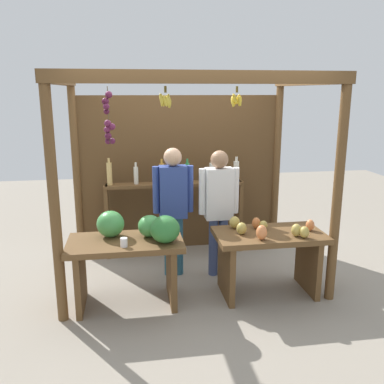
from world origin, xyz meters
name	(u,v)px	position (x,y,z in m)	size (l,w,h in m)	color
ground_plane	(190,272)	(0.00, 0.00, 0.00)	(12.00, 12.00, 0.00)	gray
market_stall	(184,157)	(-0.01, 0.41, 1.38)	(2.92, 1.89, 2.38)	brown
fruit_counter_left	(132,246)	(-0.70, -0.66, 0.64)	(1.18, 0.65, 0.99)	brown
fruit_counter_right	(268,248)	(0.77, -0.67, 0.53)	(1.18, 0.64, 0.87)	brown
bottle_shelf_unit	(175,198)	(-0.10, 0.67, 0.79)	(1.87, 0.22, 1.36)	brown
vendor_man	(173,201)	(-0.20, -0.02, 0.93)	(0.48, 0.21, 1.56)	#285972
vendor_woman	(219,203)	(0.33, -0.11, 0.91)	(0.48, 0.21, 1.53)	#384774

